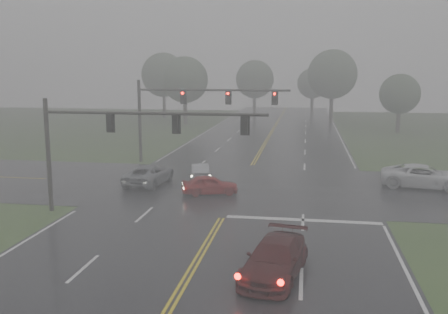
% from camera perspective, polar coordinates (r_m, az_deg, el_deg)
% --- Properties ---
extents(main_road, '(18.00, 160.00, 0.02)m').
position_cam_1_polar(main_road, '(33.80, 1.42, -4.13)').
color(main_road, black).
rests_on(main_road, ground).
extents(cross_street, '(120.00, 14.00, 0.02)m').
position_cam_1_polar(cross_street, '(35.72, 1.87, -3.37)').
color(cross_street, black).
rests_on(cross_street, ground).
extents(stop_bar, '(8.50, 0.50, 0.01)m').
position_cam_1_polar(stop_bar, '(28.10, 9.01, -7.17)').
color(stop_bar, silver).
rests_on(stop_bar, ground).
extents(sedan_maroon, '(2.91, 5.32, 1.46)m').
position_cam_1_polar(sedan_maroon, '(20.73, 5.80, -13.41)').
color(sedan_maroon, '#370A0A').
rests_on(sedan_maroon, ground).
extents(sedan_red, '(4.04, 2.52, 1.28)m').
position_cam_1_polar(sedan_red, '(33.45, -1.62, -4.28)').
color(sedan_red, maroon).
rests_on(sedan_red, ground).
extents(sedan_silver, '(2.19, 3.90, 1.22)m').
position_cam_1_polar(sedan_silver, '(38.07, -2.77, -2.54)').
color(sedan_silver, gray).
rests_on(sedan_silver, ground).
extents(car_grey, '(2.85, 5.33, 1.42)m').
position_cam_1_polar(car_grey, '(36.78, -8.53, -3.09)').
color(car_grey, slate).
rests_on(car_grey, ground).
extents(pickup_white, '(6.17, 3.61, 1.61)m').
position_cam_1_polar(pickup_white, '(37.98, 21.80, -3.28)').
color(pickup_white, silver).
rests_on(pickup_white, ground).
extents(signal_gantry_near, '(12.88, 0.29, 6.61)m').
position_cam_1_polar(signal_gantry_near, '(28.76, -12.54, 2.64)').
color(signal_gantry_near, black).
rests_on(signal_gantry_near, ground).
extents(signal_gantry_far, '(13.51, 0.37, 7.37)m').
position_cam_1_polar(signal_gantry_far, '(44.13, -4.47, 5.96)').
color(signal_gantry_far, black).
rests_on(signal_gantry_far, ground).
extents(tree_nw_a, '(7.00, 7.00, 10.28)m').
position_cam_1_polar(tree_nw_a, '(76.48, -4.48, 8.78)').
color(tree_nw_a, '#2D251D').
rests_on(tree_nw_a, ground).
extents(tree_ne_a, '(7.82, 7.82, 11.49)m').
position_cam_1_polar(tree_ne_a, '(81.94, 12.29, 9.22)').
color(tree_ne_a, '#2D251D').
rests_on(tree_ne_a, ground).
extents(tree_n_mid, '(6.82, 6.82, 10.02)m').
position_cam_1_polar(tree_n_mid, '(90.68, 3.53, 8.85)').
color(tree_n_mid, '#2D251D').
rests_on(tree_n_mid, ground).
extents(tree_e_near, '(5.29, 5.29, 7.78)m').
position_cam_1_polar(tree_e_near, '(70.14, 19.44, 6.81)').
color(tree_e_near, '#2D251D').
rests_on(tree_e_near, ground).
extents(tree_nw_b, '(7.66, 7.66, 11.25)m').
position_cam_1_polar(tree_nw_b, '(88.05, -6.92, 9.30)').
color(tree_nw_b, '#2D251D').
rests_on(tree_nw_b, ground).
extents(tree_n_far, '(5.91, 5.91, 8.68)m').
position_cam_1_polar(tree_n_far, '(99.06, 10.08, 8.29)').
color(tree_n_far, '#2D251D').
rests_on(tree_n_far, ground).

